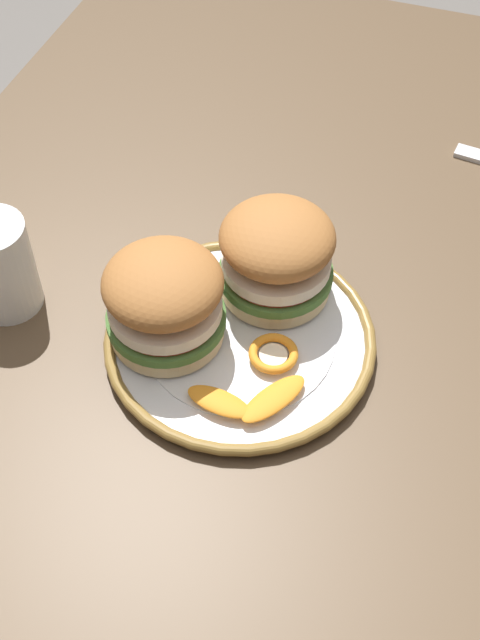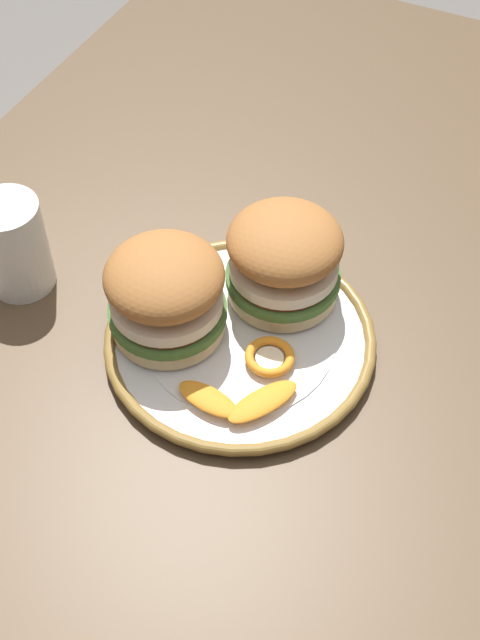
{
  "view_description": "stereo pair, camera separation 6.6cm",
  "coord_description": "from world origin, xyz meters",
  "views": [
    {
      "loc": [
        -0.52,
        -0.17,
        1.41
      ],
      "look_at": [
        -0.01,
        0.01,
        0.77
      ],
      "focal_mm": 47.54,
      "sensor_mm": 36.0,
      "label": 1
    },
    {
      "loc": [
        -0.5,
        -0.23,
        1.41
      ],
      "look_at": [
        -0.01,
        0.01,
        0.77
      ],
      "focal_mm": 47.54,
      "sensor_mm": 36.0,
      "label": 2
    }
  ],
  "objects": [
    {
      "name": "sandwich_half_right",
      "position": [
        0.06,
        -0.01,
        0.8
      ],
      "size": [
        0.16,
        0.16,
        0.1
      ],
      "color": "beige",
      "rests_on": "dinner_plate"
    },
    {
      "name": "dining_table",
      "position": [
        0.0,
        0.0,
        0.64
      ],
      "size": [
        1.39,
        0.91,
        0.73
      ],
      "color": "brown",
      "rests_on": "ground"
    },
    {
      "name": "orange_peel_curled",
      "position": [
        -0.03,
        -0.03,
        0.75
      ],
      "size": [
        0.05,
        0.05,
        0.01
      ],
      "color": "orange",
      "rests_on": "dinner_plate"
    },
    {
      "name": "drinking_glass",
      "position": [
        -0.04,
        0.26,
        0.78
      ],
      "size": [
        0.07,
        0.07,
        0.11
      ],
      "color": "white",
      "rests_on": "dining_table"
    },
    {
      "name": "orange_peel_strip_long",
      "position": [
        -0.1,
        0.0,
        0.75
      ],
      "size": [
        0.04,
        0.07,
        0.01
      ],
      "color": "orange",
      "rests_on": "dinner_plate"
    },
    {
      "name": "ground_plane",
      "position": [
        0.0,
        0.0,
        0.0
      ],
      "size": [
        8.0,
        8.0,
        0.0
      ],
      "primitive_type": "plane",
      "color": "slate"
    },
    {
      "name": "sandwich_half_left",
      "position": [
        -0.04,
        0.08,
        0.8
      ],
      "size": [
        0.17,
        0.17,
        0.1
      ],
      "color": "beige",
      "rests_on": "dinner_plate"
    },
    {
      "name": "orange_peel_strip_short",
      "position": [
        -0.08,
        -0.05,
        0.75
      ],
      "size": [
        0.08,
        0.06,
        0.01
      ],
      "color": "orange",
      "rests_on": "dinner_plate"
    },
    {
      "name": "dinner_plate",
      "position": [
        -0.01,
        0.01,
        0.74
      ],
      "size": [
        0.28,
        0.28,
        0.02
      ],
      "color": "white",
      "rests_on": "dining_table"
    }
  ]
}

